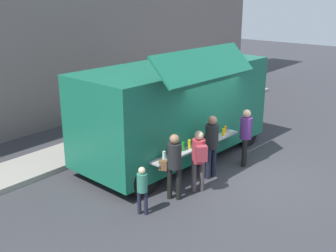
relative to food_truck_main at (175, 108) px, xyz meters
The scene contains 9 objects.
ground_plane 2.69m from the food_truck_main, 85.19° to the right, with size 60.00×60.00×0.00m, color #38383D.
curb_strip 5.02m from the food_truck_main, 146.79° to the left, with size 28.00×1.60×0.15m, color #9E998E.
food_truck_main is the anchor object (origin of this frame).
trash_bin 5.05m from the food_truck_main, 28.10° to the left, with size 0.60×0.60×0.93m, color #2E5C39.
customer_front_ordering 1.83m from the food_truck_main, 107.18° to the right, with size 0.37×0.36×1.78m.
customer_mid_with_backpack 2.48m from the food_truck_main, 127.07° to the right, with size 0.49×0.52×1.64m.
customer_rear_waiting 2.78m from the food_truck_main, 142.16° to the right, with size 0.42×0.54×1.70m.
customer_extra_browsing 2.20m from the food_truck_main, 67.04° to the right, with size 0.35×0.35×1.71m.
child_near_queue 3.68m from the food_truck_main, 153.49° to the right, with size 0.24×0.24×1.19m.
Camera 1 is at (-9.64, -5.36, 4.98)m, focal length 44.71 mm.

